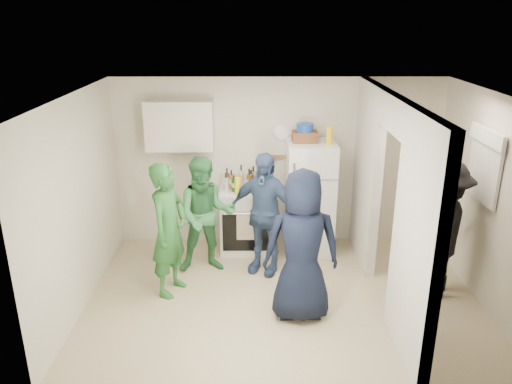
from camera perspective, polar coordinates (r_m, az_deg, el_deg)
floor at (r=6.37m, az=3.04°, el=-11.88°), size 4.80×4.80×0.00m
wall_back at (r=7.42m, az=2.49°, el=3.41°), size 4.80×0.00×4.80m
wall_front at (r=4.27m, az=4.61°, el=-9.57°), size 4.80×0.00×4.80m
wall_left at (r=6.15m, az=-19.67°, el=-1.29°), size 0.00×3.40×3.40m
wall_right at (r=6.42m, az=25.17°, el=-1.17°), size 0.00×3.40×3.40m
ceiling at (r=5.49m, az=3.52°, el=10.94°), size 4.80×4.80×0.00m
partition_pier_back at (r=7.01m, az=12.57°, el=1.96°), size 0.12×1.20×2.50m
partition_pier_front at (r=5.04m, az=17.85°, el=-5.76°), size 0.12×1.20×2.50m
partition_header at (r=5.73m, az=15.69°, el=8.59°), size 0.12×1.00×0.40m
stove at (r=7.36m, az=-1.04°, el=-3.15°), size 0.79×0.66×0.94m
upper_cabinet at (r=7.17m, az=-8.72°, el=7.56°), size 0.95×0.34×0.70m
fridge at (r=7.25m, az=6.19°, el=-0.67°), size 0.68×0.66×1.64m
wicker_basket at (r=7.03m, az=5.60°, el=6.33°), size 0.35×0.25×0.15m
blue_bowl at (r=7.00m, az=5.63°, el=7.36°), size 0.24×0.24×0.11m
yellow_cup_stack_top at (r=6.91m, az=8.39°, el=6.41°), size 0.09×0.09×0.25m
wall_clock at (r=7.29m, az=2.95°, el=6.76°), size 0.22×0.02×0.22m
spice_shelf at (r=7.34m, az=2.52°, el=4.04°), size 0.35×0.08×0.03m
nook_window at (r=6.47m, az=24.80°, el=2.77°), size 0.03×0.70×0.80m
nook_window_frame at (r=6.46m, az=24.68°, el=2.78°), size 0.04×0.76×0.86m
nook_valance at (r=6.37m, az=24.92°, el=5.79°), size 0.04×0.82×0.18m
yellow_cup_stack_stove at (r=6.95m, az=-2.08°, el=0.67°), size 0.09×0.09×0.25m
red_cup at (r=6.99m, az=0.72°, el=0.22°), size 0.09×0.09×0.12m
person_green_left at (r=6.19m, az=-9.91°, el=-4.30°), size 0.60×0.72×1.69m
person_green_center at (r=6.67m, az=-5.76°, el=-2.70°), size 0.85×0.70×1.60m
person_denim at (r=6.60m, az=0.89°, el=-2.48°), size 1.06×0.78×1.68m
person_navy at (r=5.61m, az=5.27°, el=-6.22°), size 0.88×0.59×1.77m
person_nook at (r=6.47m, az=20.41°, el=-4.01°), size 1.10×1.29×1.73m
bottle_a at (r=7.26m, az=-3.33°, el=1.65°), size 0.07×0.07×0.28m
bottle_b at (r=7.08m, az=-2.54°, el=1.01°), size 0.07×0.07×0.24m
bottle_c at (r=7.27m, az=-1.71°, el=1.88°), size 0.07×0.07×0.33m
bottle_d at (r=7.09m, az=-0.77°, el=1.39°), size 0.08×0.08×0.33m
bottle_e at (r=7.30m, az=-0.31°, el=1.82°), size 0.07×0.07×0.29m
bottle_f at (r=7.17m, az=0.32°, el=1.62°), size 0.07×0.07×0.33m
bottle_g at (r=7.29m, az=0.89°, el=1.90°), size 0.07×0.07×0.32m
bottle_h at (r=7.04m, az=-3.44°, el=1.06°), size 0.07×0.07×0.29m
bottle_i at (r=7.24m, az=-0.54°, el=1.53°), size 0.07×0.07×0.26m
bottle_j at (r=7.04m, az=1.45°, el=1.20°), size 0.07×0.07×0.31m
bottle_k at (r=7.19m, az=-2.82°, el=1.44°), size 0.07×0.07×0.28m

